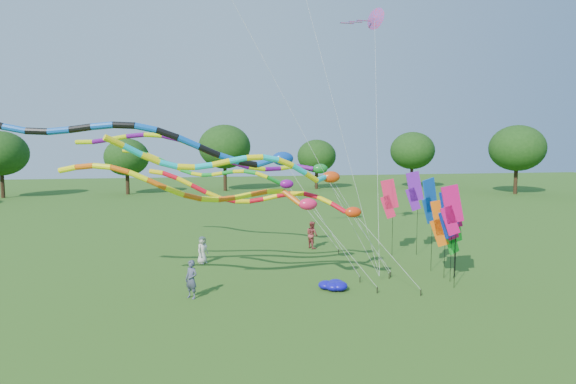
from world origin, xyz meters
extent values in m
plane|color=#245A17|center=(0.00, 0.00, 0.00)|extent=(160.00, 160.00, 0.00)
cylinder|color=#382314|center=(37.65, 41.62, 1.75)|extent=(0.50, 0.50, 3.51)
ellipsoid|color=#183D10|center=(37.65, 41.62, 6.33)|extent=(7.40, 7.40, 6.29)
cylinder|color=#382314|center=(26.28, 51.27, 1.79)|extent=(0.50, 0.50, 3.57)
ellipsoid|color=#183D10|center=(26.28, 51.27, 6.45)|extent=(7.54, 7.54, 6.41)
cylinder|color=#382314|center=(11.95, 55.56, 1.64)|extent=(0.50, 0.50, 3.28)
ellipsoid|color=#183D10|center=(11.95, 55.56, 5.92)|extent=(6.93, 6.93, 5.89)
cylinder|color=#382314|center=(-2.91, 58.14, 1.80)|extent=(0.50, 0.50, 3.59)
ellipsoid|color=#183D10|center=(-2.91, 58.14, 6.49)|extent=(7.59, 7.59, 6.45)
cylinder|color=#382314|center=(-15.70, 48.71, 1.09)|extent=(0.50, 0.50, 2.18)
ellipsoid|color=#183D10|center=(-15.70, 48.71, 3.94)|extent=(4.61, 4.61, 3.91)
cylinder|color=#382314|center=(-29.36, 45.45, 1.42)|extent=(0.50, 0.50, 2.84)
ellipsoid|color=#183D10|center=(-29.36, 45.45, 5.13)|extent=(5.99, 5.99, 5.09)
cylinder|color=black|center=(3.57, 1.57, 0.15)|extent=(0.05, 0.05, 0.30)
cylinder|color=silver|center=(2.07, 2.04, 2.06)|extent=(0.02, 0.02, 4.75)
ellipsoid|color=red|center=(0.57, 2.51, 3.84)|extent=(0.77, 0.50, 0.50)
cylinder|color=red|center=(-0.05, 2.80, 4.02)|extent=(0.22, 0.22, 0.77)
cylinder|color=yellow|center=(-0.62, 3.17, 4.34)|extent=(0.22, 0.22, 0.73)
cylinder|color=red|center=(-1.19, 3.51, 4.54)|extent=(0.22, 0.22, 0.68)
cylinder|color=yellow|center=(-1.79, 3.79, 4.61)|extent=(0.22, 0.22, 0.65)
cylinder|color=red|center=(-2.40, 4.01, 4.54)|extent=(0.22, 0.22, 0.66)
cylinder|color=yellow|center=(-3.04, 4.16, 4.40)|extent=(0.22, 0.22, 0.67)
cylinder|color=red|center=(-3.69, 4.26, 4.27)|extent=(0.22, 0.22, 0.67)
cylinder|color=yellow|center=(-4.36, 4.30, 4.23)|extent=(0.22, 0.22, 0.68)
cylinder|color=red|center=(-5.04, 4.32, 4.32)|extent=(0.22, 0.22, 0.70)
cylinder|color=yellow|center=(-5.72, 4.33, 4.55)|extent=(0.22, 0.22, 0.74)
cylinder|color=red|center=(-6.39, 4.36, 4.87)|extent=(0.22, 0.22, 0.76)
cylinder|color=yellow|center=(-7.05, 4.43, 5.21)|extent=(0.22, 0.22, 0.74)
cylinder|color=red|center=(-7.70, 4.55, 5.49)|extent=(0.22, 0.22, 0.69)
cylinder|color=yellow|center=(-8.32, 4.74, 5.65)|extent=(0.22, 0.22, 0.66)
cylinder|color=black|center=(1.73, 2.30, 0.15)|extent=(0.05, 0.05, 0.30)
cylinder|color=silver|center=(0.09, 2.45, 2.26)|extent=(0.02, 0.02, 5.15)
ellipsoid|color=#F41B51|center=(-1.54, 2.60, 4.25)|extent=(0.85, 0.55, 0.55)
cylinder|color=#E85B0C|center=(-2.24, 2.93, 4.53)|extent=(0.25, 0.25, 1.06)
cylinder|color=#FFFA0D|center=(-2.95, 3.27, 4.79)|extent=(0.25, 0.25, 0.74)
cylinder|color=#E85B0C|center=(-3.68, 3.33, 4.72)|extent=(0.25, 0.25, 0.75)
cylinder|color=#FFFA0D|center=(-4.42, 3.32, 4.60)|extent=(0.25, 0.25, 0.76)
cylinder|color=#E85B0C|center=(-5.17, 3.25, 4.50)|extent=(0.25, 0.25, 0.76)
cylinder|color=#FFFA0D|center=(-5.92, 3.15, 4.50)|extent=(0.25, 0.25, 0.76)
cylinder|color=#E85B0C|center=(-6.67, 3.02, 4.64)|extent=(0.25, 0.25, 0.79)
cylinder|color=#FFFA0D|center=(-7.43, 2.91, 4.91)|extent=(0.25, 0.25, 0.83)
cylinder|color=#E85B0C|center=(-8.17, 2.82, 5.26)|extent=(0.25, 0.25, 0.84)
cylinder|color=#FFFA0D|center=(-8.92, 2.78, 5.61)|extent=(0.25, 0.25, 0.81)
cylinder|color=#E85B0C|center=(-9.66, 2.81, 5.88)|extent=(0.25, 0.25, 0.77)
cylinder|color=#FFFA0D|center=(-10.39, 2.90, 6.02)|extent=(0.25, 0.25, 0.74)
cylinder|color=#E85B0C|center=(-11.12, 3.06, 6.02)|extent=(0.25, 0.25, 0.75)
cylinder|color=#FFFA0D|center=(-11.84, 3.27, 5.91)|extent=(0.25, 0.25, 0.77)
cylinder|color=black|center=(3.39, 4.69, 0.15)|extent=(0.05, 0.05, 0.30)
cylinder|color=silver|center=(1.50, 4.78, 3.00)|extent=(0.02, 0.02, 6.63)
ellipsoid|color=#167D24|center=(-0.40, 4.86, 5.72)|extent=(0.76, 0.49, 0.49)
cylinder|color=#680B81|center=(-1.14, 5.13, 5.78)|extent=(0.22, 0.22, 0.94)
cylinder|color=#D0E40C|center=(-1.94, 5.32, 5.78)|extent=(0.22, 0.22, 0.83)
cylinder|color=#680B81|center=(-2.76, 5.20, 5.72)|extent=(0.22, 0.22, 0.83)
cylinder|color=#D0E40C|center=(-3.57, 5.05, 5.76)|extent=(0.22, 0.22, 0.84)
cylinder|color=#680B81|center=(-4.39, 4.90, 5.95)|extent=(0.22, 0.22, 0.87)
cylinder|color=#D0E40C|center=(-5.20, 4.76, 6.26)|extent=(0.22, 0.22, 0.90)
cylinder|color=#680B81|center=(-6.01, 4.67, 6.63)|extent=(0.22, 0.22, 0.90)
cylinder|color=#D0E40C|center=(-6.82, 4.63, 6.98)|extent=(0.22, 0.22, 0.87)
cylinder|color=#680B81|center=(-7.63, 4.66, 7.24)|extent=(0.22, 0.22, 0.83)
cylinder|color=#D0E40C|center=(-8.43, 4.75, 7.36)|extent=(0.22, 0.22, 0.81)
cylinder|color=#680B81|center=(-9.23, 4.91, 7.35)|extent=(0.22, 0.22, 0.82)
cylinder|color=#D0E40C|center=(-10.03, 5.12, 7.24)|extent=(0.22, 0.22, 0.84)
cylinder|color=#680B81|center=(-10.83, 5.34, 7.11)|extent=(0.22, 0.22, 0.84)
cylinder|color=#D0E40C|center=(-11.62, 5.57, 7.05)|extent=(0.22, 0.22, 0.83)
cylinder|color=black|center=(1.51, 4.11, 0.15)|extent=(0.05, 0.05, 0.30)
cylinder|color=silver|center=(-0.48, 3.99, 3.28)|extent=(0.02, 0.02, 7.20)
ellipsoid|color=#0B3A9F|center=(-2.48, 3.88, 6.27)|extent=(1.02, 0.65, 0.65)
cylinder|color=blue|center=(-3.27, 3.86, 6.13)|extent=(0.30, 0.30, 0.94)
cylinder|color=black|center=(-4.16, 3.73, 6.07)|extent=(0.30, 0.30, 0.93)
cylinder|color=blue|center=(-5.03, 3.50, 6.30)|extent=(0.30, 0.30, 0.96)
cylinder|color=black|center=(-5.91, 3.29, 6.65)|extent=(0.30, 0.30, 0.98)
cylinder|color=blue|center=(-6.79, 3.13, 7.04)|extent=(0.30, 0.30, 0.98)
cylinder|color=black|center=(-7.68, 3.04, 7.40)|extent=(0.30, 0.30, 0.94)
cylinder|color=blue|center=(-8.57, 3.02, 7.65)|extent=(0.30, 0.30, 0.91)
cylinder|color=black|center=(-9.46, 3.06, 7.75)|extent=(0.30, 0.30, 0.90)
cylinder|color=blue|center=(-10.36, 3.16, 7.73)|extent=(0.30, 0.30, 0.91)
cylinder|color=black|center=(-11.26, 3.29, 7.62)|extent=(0.30, 0.30, 0.92)
cylinder|color=blue|center=(-12.16, 3.43, 7.52)|extent=(0.30, 0.30, 0.91)
cylinder|color=black|center=(-13.06, 3.56, 7.50)|extent=(0.30, 0.30, 0.91)
cylinder|color=blue|center=(-13.95, 3.65, 7.60)|extent=(0.30, 0.30, 0.92)
cylinder|color=black|center=(3.22, 4.47, 0.15)|extent=(0.05, 0.05, 0.30)
cylinder|color=silver|center=(1.47, 3.88, 2.85)|extent=(0.02, 0.02, 6.33)
ellipsoid|color=#DB3E0C|center=(-0.29, 3.29, 5.41)|extent=(0.86, 0.56, 0.56)
cylinder|color=#0CC3D2|center=(-0.88, 2.88, 5.37)|extent=(0.25, 0.25, 0.80)
cylinder|color=yellow|center=(-1.45, 2.42, 5.50)|extent=(0.25, 0.25, 0.78)
cylinder|color=#0CC3D2|center=(-2.07, 2.13, 5.86)|extent=(0.25, 0.25, 0.77)
cylinder|color=yellow|center=(-2.72, 1.91, 6.17)|extent=(0.25, 0.25, 0.73)
cylinder|color=#0CC3D2|center=(-3.38, 1.75, 6.36)|extent=(0.25, 0.25, 0.70)
cylinder|color=yellow|center=(-4.07, 1.65, 6.40)|extent=(0.25, 0.25, 0.70)
cylinder|color=#0CC3D2|center=(-4.77, 1.59, 6.33)|extent=(0.25, 0.25, 0.72)
cylinder|color=yellow|center=(-5.48, 1.55, 6.19)|extent=(0.25, 0.25, 0.73)
cylinder|color=#0CC3D2|center=(-6.19, 1.52, 6.07)|extent=(0.25, 0.25, 0.71)
cylinder|color=yellow|center=(-6.89, 1.45, 6.04)|extent=(0.25, 0.25, 0.70)
cylinder|color=#0CC3D2|center=(-7.58, 1.35, 6.16)|extent=(0.25, 0.25, 0.71)
cylinder|color=yellow|center=(-8.24, 1.19, 6.40)|extent=(0.25, 0.25, 0.75)
cylinder|color=#0CC3D2|center=(-8.89, 0.96, 6.73)|extent=(0.25, 0.25, 0.77)
cylinder|color=yellow|center=(-9.51, 0.67, 7.07)|extent=(0.25, 0.25, 0.76)
cylinder|color=black|center=(2.25, 10.33, 0.15)|extent=(0.05, 0.05, 0.30)
cylinder|color=silver|center=(0.69, 10.92, 2.33)|extent=(0.02, 0.02, 5.29)
ellipsoid|color=#870C84|center=(-0.88, 11.51, 4.39)|extent=(0.89, 0.57, 0.57)
cylinder|color=#139326|center=(-1.66, 11.51, 4.62)|extent=(0.26, 0.26, 1.05)
cylinder|color=yellow|center=(-2.47, 11.56, 4.97)|extent=(0.26, 0.26, 0.81)
cylinder|color=#139326|center=(-3.16, 11.92, 5.14)|extent=(0.26, 0.26, 0.79)
cylinder|color=yellow|center=(-3.83, 12.33, 5.18)|extent=(0.26, 0.26, 0.79)
cylinder|color=#139326|center=(-4.49, 12.77, 5.10)|extent=(0.26, 0.26, 0.81)
cylinder|color=yellow|center=(-5.15, 13.22, 4.97)|extent=(0.26, 0.26, 0.81)
cylinder|color=#139326|center=(-5.81, 13.66, 4.89)|extent=(0.26, 0.26, 0.79)
cylinder|color=yellow|center=(-6.48, 14.07, 4.91)|extent=(0.26, 0.26, 0.79)
cylinder|color=#139326|center=(-7.17, 14.43, 5.07)|extent=(0.26, 0.26, 0.81)
cylinder|color=yellow|center=(-7.89, 14.72, 5.36)|extent=(0.26, 0.26, 0.84)
cylinder|color=#139326|center=(-8.63, 14.95, 5.71)|extent=(0.26, 0.26, 0.86)
cylinder|color=yellow|center=(-9.39, 15.12, 6.06)|extent=(0.26, 0.26, 0.85)
cylinder|color=#139326|center=(-10.17, 15.25, 6.32)|extent=(0.26, 0.26, 0.82)
cylinder|color=yellow|center=(-10.96, 15.35, 6.44)|extent=(0.26, 0.26, 0.80)
cylinder|color=black|center=(2.50, 4.00, 0.15)|extent=(0.04, 0.04, 0.30)
cylinder|color=silver|center=(-0.19, 4.70, 10.34)|extent=(0.01, 0.01, 20.84)
cylinder|color=black|center=(2.50, 4.00, 0.15)|extent=(0.04, 0.04, 0.30)
cylinder|color=silver|center=(-3.51, 3.51, 10.93)|extent=(0.01, 0.01, 24.45)
cylinder|color=black|center=(2.50, 4.00, 0.15)|extent=(0.04, 0.04, 0.30)
cylinder|color=silver|center=(3.55, 7.46, 7.51)|extent=(0.01, 0.01, 16.13)
cone|color=purple|center=(4.59, 10.92, 14.72)|extent=(1.76, 1.81, 1.55)
cube|color=purple|center=(3.89, 10.92, 14.57)|extent=(0.90, 0.12, 0.04)
cube|color=purple|center=(3.34, 10.92, 14.45)|extent=(0.90, 0.12, 0.04)
cube|color=purple|center=(2.79, 10.92, 14.33)|extent=(0.90, 0.12, 0.04)
cylinder|color=black|center=(6.97, 9.16, 2.46)|extent=(0.02, 0.02, 4.91)
cube|color=purple|center=(6.75, 9.20, 4.31)|extent=(1.15, 0.28, 1.93)
cube|color=purple|center=(6.67, 9.21, 3.51)|extent=(1.00, 0.25, 1.51)
cylinder|color=black|center=(5.71, 2.42, 2.35)|extent=(0.02, 0.02, 4.70)
cube|color=#D10B60|center=(5.50, 2.47, 4.10)|extent=(1.15, 0.31, 1.93)
cube|color=#D10B60|center=(5.42, 2.48, 3.30)|extent=(1.00, 0.28, 1.51)
cylinder|color=black|center=(6.07, 4.05, 1.89)|extent=(0.02, 0.02, 3.78)
cube|color=#F5600C|center=(5.86, 4.14, 3.18)|extent=(1.10, 0.52, 1.93)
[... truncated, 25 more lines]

